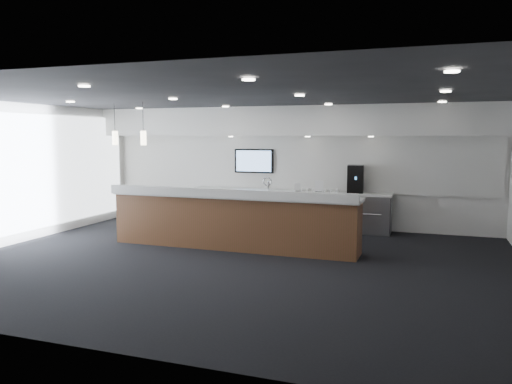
% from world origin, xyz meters
% --- Properties ---
extents(ground, '(10.00, 10.00, 0.00)m').
position_xyz_m(ground, '(0.00, 0.00, 0.00)').
color(ground, black).
rests_on(ground, ground).
extents(ceiling, '(10.00, 8.00, 0.02)m').
position_xyz_m(ceiling, '(0.00, 0.00, 3.00)').
color(ceiling, black).
rests_on(ceiling, back_wall).
extents(back_wall, '(10.00, 0.02, 3.00)m').
position_xyz_m(back_wall, '(0.00, 4.00, 1.50)').
color(back_wall, silver).
rests_on(back_wall, ground).
extents(left_wall, '(0.02, 8.00, 3.00)m').
position_xyz_m(left_wall, '(-5.00, 0.00, 1.50)').
color(left_wall, silver).
rests_on(left_wall, ground).
extents(soffit_bulkhead, '(10.00, 0.90, 0.70)m').
position_xyz_m(soffit_bulkhead, '(0.00, 3.55, 2.65)').
color(soffit_bulkhead, silver).
rests_on(soffit_bulkhead, back_wall).
extents(alcove_panel, '(9.80, 0.06, 1.40)m').
position_xyz_m(alcove_panel, '(0.00, 3.97, 1.60)').
color(alcove_panel, silver).
rests_on(alcove_panel, back_wall).
extents(window_blinds_wall, '(0.04, 7.36, 2.55)m').
position_xyz_m(window_blinds_wall, '(-4.96, 0.00, 1.50)').
color(window_blinds_wall, silver).
rests_on(window_blinds_wall, left_wall).
extents(back_credenza, '(5.06, 0.66, 0.95)m').
position_xyz_m(back_credenza, '(-0.00, 3.64, 0.48)').
color(back_credenza, gray).
rests_on(back_credenza, ground).
extents(wall_tv, '(1.05, 0.08, 0.62)m').
position_xyz_m(wall_tv, '(-1.00, 3.91, 1.65)').
color(wall_tv, black).
rests_on(wall_tv, back_wall).
extents(pendant_left, '(0.12, 0.12, 0.30)m').
position_xyz_m(pendant_left, '(-2.40, 0.80, 2.25)').
color(pendant_left, '#FFF0C6').
rests_on(pendant_left, ceiling).
extents(pendant_right, '(0.12, 0.12, 0.30)m').
position_xyz_m(pendant_right, '(-3.10, 0.80, 2.25)').
color(pendant_right, '#FFF0C6').
rests_on(pendant_right, ceiling).
extents(ceiling_can_lights, '(7.00, 5.00, 0.02)m').
position_xyz_m(ceiling_can_lights, '(0.00, 0.00, 2.97)').
color(ceiling_can_lights, white).
rests_on(ceiling_can_lights, ceiling).
extents(service_counter, '(5.24, 0.92, 1.49)m').
position_xyz_m(service_counter, '(-0.46, 1.08, 0.58)').
color(service_counter, '#52351B').
rests_on(service_counter, ground).
extents(coffee_machine, '(0.41, 0.52, 0.66)m').
position_xyz_m(coffee_machine, '(1.65, 3.67, 1.28)').
color(coffee_machine, black).
rests_on(coffee_machine, back_credenza).
extents(info_sign_left, '(0.14, 0.05, 0.20)m').
position_xyz_m(info_sign_left, '(0.27, 3.51, 1.05)').
color(info_sign_left, white).
rests_on(info_sign_left, back_credenza).
extents(info_sign_right, '(0.20, 0.02, 0.27)m').
position_xyz_m(info_sign_right, '(0.80, 3.52, 1.09)').
color(info_sign_right, white).
rests_on(info_sign_right, back_credenza).
extents(cup_0, '(0.09, 0.09, 0.08)m').
position_xyz_m(cup_0, '(1.24, 3.54, 0.99)').
color(cup_0, white).
rests_on(cup_0, back_credenza).
extents(cup_1, '(0.13, 0.13, 0.08)m').
position_xyz_m(cup_1, '(1.10, 3.54, 0.99)').
color(cup_1, white).
rests_on(cup_1, back_credenza).
extents(cup_2, '(0.11, 0.11, 0.08)m').
position_xyz_m(cup_2, '(0.96, 3.54, 0.99)').
color(cup_2, white).
rests_on(cup_2, back_credenza).
extents(cup_3, '(0.12, 0.12, 0.08)m').
position_xyz_m(cup_3, '(0.82, 3.54, 0.99)').
color(cup_3, white).
rests_on(cup_3, back_credenza).
extents(cup_4, '(0.12, 0.12, 0.08)m').
position_xyz_m(cup_4, '(0.68, 3.54, 0.99)').
color(cup_4, white).
rests_on(cup_4, back_credenza).
extents(cup_5, '(0.10, 0.10, 0.08)m').
position_xyz_m(cup_5, '(0.54, 3.54, 0.99)').
color(cup_5, white).
rests_on(cup_5, back_credenza).
extents(cup_6, '(0.13, 0.13, 0.08)m').
position_xyz_m(cup_6, '(0.40, 3.54, 0.99)').
color(cup_6, white).
rests_on(cup_6, back_credenza).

